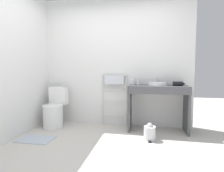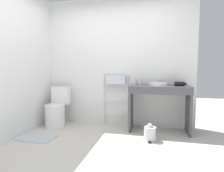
{
  "view_description": "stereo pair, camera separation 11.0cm",
  "coord_description": "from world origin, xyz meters",
  "px_view_note": "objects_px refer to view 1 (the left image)",
  "views": [
    {
      "loc": [
        0.65,
        -2.01,
        1.1
      ],
      "look_at": [
        0.13,
        0.72,
        0.88
      ],
      "focal_mm": 28.0,
      "sensor_mm": 36.0,
      "label": 1
    },
    {
      "loc": [
        0.76,
        -1.99,
        1.1
      ],
      "look_at": [
        0.13,
        0.72,
        0.88
      ],
      "focal_mm": 28.0,
      "sensor_mm": 36.0,
      "label": 2
    }
  ],
  "objects_px": {
    "cup_near_wall": "(133,82)",
    "cup_near_edge": "(139,82)",
    "toilet": "(55,111)",
    "sink_basin": "(158,84)",
    "towel_radiator": "(114,88)",
    "hair_dryer": "(178,84)",
    "trash_bin": "(150,133)"
  },
  "relations": [
    {
      "from": "toilet",
      "to": "towel_radiator",
      "type": "bearing_deg",
      "value": 16.14
    },
    {
      "from": "cup_near_wall",
      "to": "cup_near_edge",
      "type": "distance_m",
      "value": 0.11
    },
    {
      "from": "sink_basin",
      "to": "trash_bin",
      "type": "xyz_separation_m",
      "value": [
        -0.14,
        -0.51,
        -0.77
      ]
    },
    {
      "from": "sink_basin",
      "to": "hair_dryer",
      "type": "relative_size",
      "value": 1.65
    },
    {
      "from": "towel_radiator",
      "to": "sink_basin",
      "type": "height_order",
      "value": "towel_radiator"
    },
    {
      "from": "towel_radiator",
      "to": "hair_dryer",
      "type": "relative_size",
      "value": 4.95
    },
    {
      "from": "toilet",
      "to": "cup_near_wall",
      "type": "relative_size",
      "value": 8.32
    },
    {
      "from": "cup_near_wall",
      "to": "cup_near_edge",
      "type": "height_order",
      "value": "same"
    },
    {
      "from": "cup_near_edge",
      "to": "hair_dryer",
      "type": "relative_size",
      "value": 0.45
    },
    {
      "from": "sink_basin",
      "to": "trash_bin",
      "type": "relative_size",
      "value": 1.26
    },
    {
      "from": "towel_radiator",
      "to": "trash_bin",
      "type": "height_order",
      "value": "towel_radiator"
    },
    {
      "from": "towel_radiator",
      "to": "hair_dryer",
      "type": "distance_m",
      "value": 1.23
    },
    {
      "from": "cup_near_wall",
      "to": "trash_bin",
      "type": "relative_size",
      "value": 0.34
    },
    {
      "from": "towel_radiator",
      "to": "cup_near_edge",
      "type": "height_order",
      "value": "towel_radiator"
    },
    {
      "from": "hair_dryer",
      "to": "sink_basin",
      "type": "bearing_deg",
      "value": 166.44
    },
    {
      "from": "sink_basin",
      "to": "trash_bin",
      "type": "distance_m",
      "value": 0.93
    },
    {
      "from": "cup_near_edge",
      "to": "toilet",
      "type": "bearing_deg",
      "value": -170.19
    },
    {
      "from": "sink_basin",
      "to": "towel_radiator",
      "type": "bearing_deg",
      "value": 167.77
    },
    {
      "from": "toilet",
      "to": "sink_basin",
      "type": "height_order",
      "value": "sink_basin"
    },
    {
      "from": "sink_basin",
      "to": "cup_near_edge",
      "type": "relative_size",
      "value": 3.67
    },
    {
      "from": "cup_near_wall",
      "to": "sink_basin",
      "type": "bearing_deg",
      "value": -18.85
    },
    {
      "from": "sink_basin",
      "to": "toilet",
      "type": "bearing_deg",
      "value": -175.72
    },
    {
      "from": "trash_bin",
      "to": "sink_basin",
      "type": "bearing_deg",
      "value": 74.15
    },
    {
      "from": "trash_bin",
      "to": "hair_dryer",
      "type": "bearing_deg",
      "value": 41.04
    },
    {
      "from": "hair_dryer",
      "to": "towel_radiator",
      "type": "bearing_deg",
      "value": 167.38
    },
    {
      "from": "towel_radiator",
      "to": "cup_near_edge",
      "type": "bearing_deg",
      "value": -5.71
    },
    {
      "from": "towel_radiator",
      "to": "cup_near_edge",
      "type": "distance_m",
      "value": 0.51
    },
    {
      "from": "toilet",
      "to": "sink_basin",
      "type": "relative_size",
      "value": 2.26
    },
    {
      "from": "toilet",
      "to": "towel_radiator",
      "type": "height_order",
      "value": "towel_radiator"
    },
    {
      "from": "toilet",
      "to": "cup_near_wall",
      "type": "xyz_separation_m",
      "value": [
        1.55,
        0.31,
        0.58
      ]
    },
    {
      "from": "cup_near_wall",
      "to": "towel_radiator",
      "type": "bearing_deg",
      "value": 176.1
    },
    {
      "from": "towel_radiator",
      "to": "hair_dryer",
      "type": "xyz_separation_m",
      "value": [
        1.2,
        -0.27,
        0.12
      ]
    }
  ]
}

